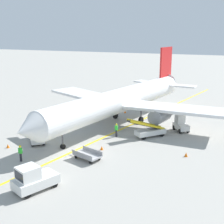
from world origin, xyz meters
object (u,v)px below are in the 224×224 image
object	(u,v)px
belt_loader_aft_hold	(149,131)
safety_cone_tail_area	(102,148)
pushback_tug	(33,179)
baggage_tug_near_wing	(181,124)
ground_crew_wing_walker	(116,130)
safety_cone_wingtip_right	(125,112)
baggage_cart_loaded	(87,155)
safety_cone_nose_left	(48,114)
safety_cone_nose_right	(8,146)
airliner	(123,100)
belt_loader_forward_hold	(36,135)
ground_crew_marshaller	(20,153)
safety_cone_wingtip_left	(186,155)

from	to	relation	value
belt_loader_aft_hold	safety_cone_tail_area	size ratio (longest dim) A/B	10.44
pushback_tug	safety_cone_tail_area	world-z (taller)	pushback_tug
baggage_tug_near_wing	ground_crew_wing_walker	bearing A→B (deg)	-141.82
ground_crew_wing_walker	safety_cone_wingtip_right	size ratio (longest dim) A/B	3.86
pushback_tug	baggage_cart_loaded	bearing A→B (deg)	80.60
pushback_tug	belt_loader_aft_hold	size ratio (longest dim) A/B	0.88
ground_crew_wing_walker	safety_cone_nose_left	size ratio (longest dim) A/B	3.86
safety_cone_nose_right	safety_cone_tail_area	world-z (taller)	same
belt_loader_aft_hold	safety_cone_nose_right	size ratio (longest dim) A/B	10.44
airliner	belt_loader_forward_hold	distance (m)	13.08
pushback_tug	ground_crew_marshaller	xyz separation A→B (m)	(-4.76, 4.28, -0.08)
baggage_tug_near_wing	ground_crew_wing_walker	xyz separation A→B (m)	(-6.90, -5.43, -0.02)
pushback_tug	ground_crew_wing_walker	distance (m)	14.92
ground_crew_marshaller	safety_cone_nose_left	distance (m)	17.26
baggage_tug_near_wing	ground_crew_marshaller	distance (m)	20.63
baggage_tug_near_wing	safety_cone_nose_left	distance (m)	20.46
safety_cone_nose_right	safety_cone_nose_left	bearing A→B (deg)	105.69
safety_cone_nose_right	safety_cone_wingtip_left	size ratio (longest dim) A/B	1.00
safety_cone_wingtip_left	airliner	bearing A→B (deg)	140.45
airliner	safety_cone_nose_left	distance (m)	12.61
belt_loader_forward_hold	safety_cone_tail_area	world-z (taller)	belt_loader_forward_hold
baggage_cart_loaded	safety_cone_nose_right	bearing A→B (deg)	-176.36
pushback_tug	ground_crew_marshaller	size ratio (longest dim) A/B	2.39
safety_cone_nose_left	safety_cone_tail_area	bearing A→B (deg)	-35.15
pushback_tug	baggage_cart_loaded	size ratio (longest dim) A/B	1.06
pushback_tug	safety_cone_tail_area	distance (m)	10.34
belt_loader_aft_hold	baggage_cart_loaded	bearing A→B (deg)	-112.97
belt_loader_aft_hold	baggage_cart_loaded	world-z (taller)	belt_loader_aft_hold
safety_cone_nose_right	safety_cone_tail_area	bearing A→B (deg)	19.61
pushback_tug	safety_cone_nose_left	bearing A→B (deg)	121.59
ground_crew_marshaller	safety_cone_nose_right	world-z (taller)	ground_crew_marshaller
baggage_cart_loaded	belt_loader_aft_hold	bearing A→B (deg)	67.03
safety_cone_wingtip_right	safety_cone_tail_area	world-z (taller)	same
safety_cone_nose_left	safety_cone_tail_area	size ratio (longest dim) A/B	1.00
baggage_tug_near_wing	safety_cone_nose_right	world-z (taller)	baggage_tug_near_wing
airliner	safety_cone_nose_left	world-z (taller)	airliner
belt_loader_forward_hold	safety_cone_nose_left	bearing A→B (deg)	117.97
belt_loader_aft_hold	safety_cone_tail_area	distance (m)	7.26
belt_loader_aft_hold	safety_cone_nose_right	bearing A→B (deg)	-144.16
airliner	safety_cone_wingtip_left	distance (m)	13.89
belt_loader_forward_hold	safety_cone_wingtip_left	world-z (taller)	belt_loader_forward_hold
pushback_tug	safety_cone_nose_left	size ratio (longest dim) A/B	9.22
pushback_tug	ground_crew_wing_walker	world-z (taller)	pushback_tug
ground_crew_marshaller	safety_cone_wingtip_right	world-z (taller)	ground_crew_marshaller
baggage_tug_near_wing	safety_cone_wingtip_right	distance (m)	11.42
safety_cone_nose_right	safety_cone_wingtip_right	distance (m)	20.51
safety_cone_wingtip_right	safety_cone_tail_area	distance (m)	16.08
safety_cone_wingtip_right	safety_cone_tail_area	xyz separation A→B (m)	(3.12, -15.77, 0.00)
baggage_cart_loaded	safety_cone_tail_area	world-z (taller)	baggage_cart_loaded
ground_crew_marshaller	ground_crew_wing_walker	distance (m)	12.22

